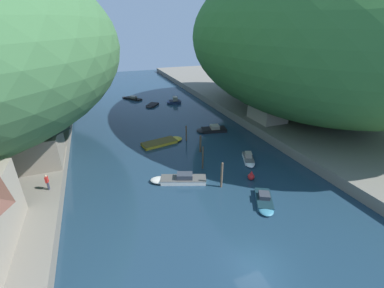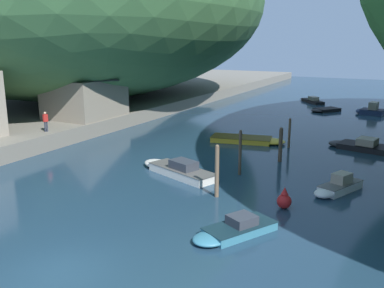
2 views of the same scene
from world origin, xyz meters
TOP-DOWN VIEW (x-y plane):
  - water_surface at (0.00, 30.00)m, footprint 130.00×130.00m
  - right_bank at (25.28, 30.00)m, footprint 22.00×120.00m
  - hillside_right at (26.38, 25.21)m, footprint 38.83×54.36m
  - boathouse_shed at (-17.20, 21.54)m, footprint 6.09×7.35m
  - right_bank_cottage at (18.04, 24.33)m, footprint 4.86×6.36m
  - boat_open_rowboat at (-1.44, 51.95)m, footprint 4.69×5.53m
  - boat_far_upstream at (-2.12, 13.08)m, footprint 6.62×3.79m
  - boat_near_quay at (1.86, 44.20)m, footprint 3.77×4.19m
  - boat_navy_launch at (4.87, 6.12)m, footprint 3.39×4.55m
  - boat_small_dinghy at (7.17, 44.81)m, footprint 3.50×2.47m
  - boat_cabin_cruiser at (-0.78, 24.11)m, footprint 6.83×3.42m
  - boat_mid_channel at (8.12, 26.03)m, footprint 5.43×3.13m
  - boat_white_cruiser at (8.20, 14.35)m, footprint 2.60×4.08m
  - mooring_post_second at (2.11, 10.40)m, footprint 0.25×0.25m
  - mooring_post_middle at (1.78, 14.93)m, footprint 0.20×0.20m
  - mooring_post_fourth at (3.30, 19.31)m, footprint 0.29×0.29m
  - mooring_post_farthest at (2.77, 23.81)m, footprint 0.20×0.20m
  - channel_buoy_near at (6.08, 10.48)m, footprint 0.80×0.80m
  - person_on_quay at (-15.40, 14.48)m, footprint 0.29×0.42m
  - person_by_boathouse at (-15.80, 21.47)m, footprint 0.25×0.39m

SIDE VIEW (x-z plane):
  - water_surface at x=0.00m, z-range 0.00..0.00m
  - boat_near_quay at x=1.86m, z-range 0.00..0.41m
  - boat_cabin_cruiser at x=-0.78m, z-range 0.00..0.45m
  - boat_open_rowboat at x=-1.44m, z-range -0.17..0.71m
  - boat_navy_launch at x=4.87m, z-range -0.16..0.71m
  - boat_mid_channel at x=8.12m, z-range -0.19..0.82m
  - boat_white_cruiser at x=8.20m, z-range -0.21..0.90m
  - boat_far_upstream at x=-2.12m, z-range -0.20..0.91m
  - boat_small_dinghy at x=7.17m, z-range -0.30..1.22m
  - channel_buoy_near at x=6.08m, z-range -0.13..1.06m
  - right_bank at x=25.28m, z-range 0.00..1.37m
  - mooring_post_farthest at x=2.77m, z-range 0.01..2.54m
  - mooring_post_fourth at x=3.30m, z-range 0.01..2.63m
  - mooring_post_middle at x=1.78m, z-range 0.01..3.11m
  - mooring_post_second at x=2.11m, z-range 0.01..3.13m
  - person_on_quay at x=-15.40m, z-range 1.50..3.19m
  - person_by_boathouse at x=-15.80m, z-range 1.50..3.19m
  - right_bank_cottage at x=18.04m, z-range 1.43..5.57m
  - boathouse_shed at x=-17.20m, z-range 1.46..7.00m
  - hillside_right at x=26.38m, z-range 1.37..27.58m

